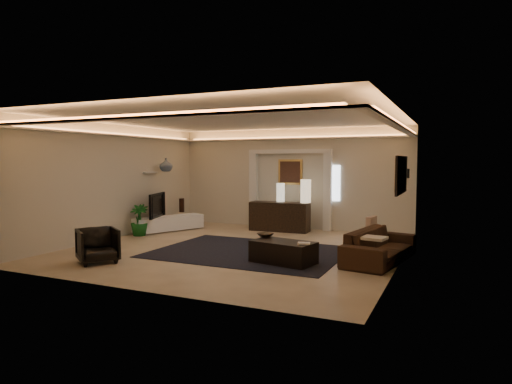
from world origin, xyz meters
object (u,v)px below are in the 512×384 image
at_px(console, 280,217).
at_px(coffee_table, 283,253).
at_px(sofa, 380,246).
at_px(armchair, 98,245).

distance_m(console, coffee_table, 3.97).
distance_m(console, sofa, 4.22).
bearing_deg(sofa, console, 59.11).
xyz_separation_m(console, armchair, (-1.78, -5.11, -0.06)).
height_order(console, armchair, console).
bearing_deg(console, coffee_table, -70.48).
height_order(coffee_table, armchair, armchair).
bearing_deg(sofa, armchair, 125.23).
height_order(sofa, armchair, armchair).
height_order(console, coffee_table, console).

